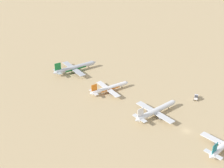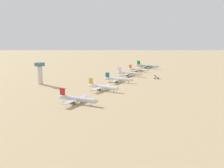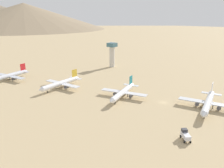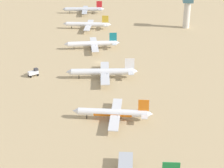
{
  "view_description": "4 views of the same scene",
  "coord_description": "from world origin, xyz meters",
  "views": [
    {
      "loc": [
        -111.43,
        -95.44,
        105.12
      ],
      "look_at": [
        -8.36,
        68.11,
        3.02
      ],
      "focal_mm": 47.65,
      "sensor_mm": 36.0,
      "label": 1
    },
    {
      "loc": [
        135.17,
        -231.55,
        45.13
      ],
      "look_at": [
        18.5,
        -52.77,
        4.39
      ],
      "focal_mm": 37.5,
      "sensor_mm": 36.0,
      "label": 2
    },
    {
      "loc": [
        108.95,
        43.7,
        46.29
      ],
      "look_at": [
        5.64,
        -30.84,
        6.42
      ],
      "focal_mm": 35.49,
      "sensor_mm": 36.0,
      "label": 3
    },
    {
      "loc": [
        -25.13,
        198.85,
        78.17
      ],
      "look_at": [
        -11.3,
        43.84,
        6.9
      ],
      "focal_mm": 61.07,
      "sensor_mm": 36.0,
      "label": 4
    }
  ],
  "objects": [
    {
      "name": "parked_jet_3",
      "position": [
        -4.84,
        22.25,
        3.57
      ],
      "size": [
        36.75,
        29.96,
        10.6
      ],
      "color": "silver",
      "rests_on": "ground"
    },
    {
      "name": "parked_jet_4",
      "position": [
        -13.62,
        63.68,
        3.17
      ],
      "size": [
        33.0,
        26.72,
        9.54
      ],
      "color": "white",
      "rests_on": "ground"
    },
    {
      "name": "service_truck",
      "position": [
        31.19,
        22.56,
        2.08
      ],
      "size": [
        5.58,
        5.26,
        3.9
      ],
      "color": "silver",
      "rests_on": "ground"
    },
    {
      "name": "ground_plane",
      "position": [
        0.0,
        0.0,
        0.0
      ],
      "size": [
        1800.0,
        1800.0,
        0.0
      ],
      "primitive_type": "plane",
      "color": "tan"
    },
    {
      "name": "parked_jet_5",
      "position": [
        -19.72,
        107.26,
        3.81
      ],
      "size": [
        39.64,
        32.16,
        11.44
      ],
      "color": "#B2B7C1",
      "rests_on": "ground"
    }
  ]
}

